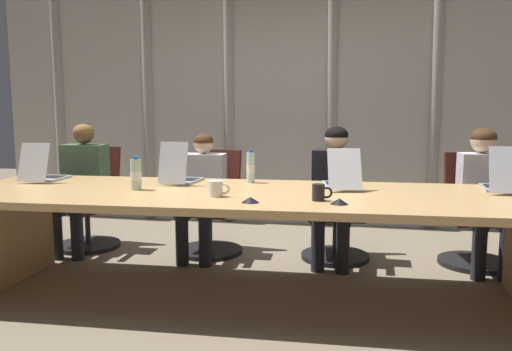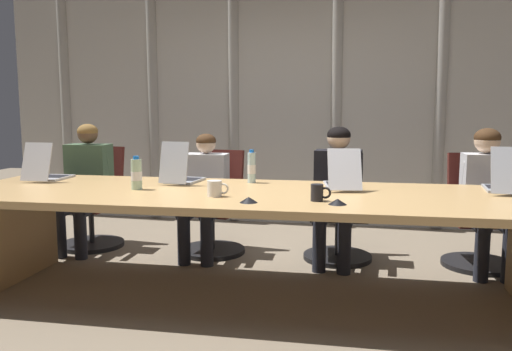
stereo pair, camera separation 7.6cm
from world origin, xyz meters
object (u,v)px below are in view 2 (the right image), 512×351
(laptop_left_mid, at_px, (182,175))
(person_left_mid, at_px, (204,188))
(office_chair_left_end, at_px, (94,209))
(water_bottle_primary, at_px, (252,168))
(water_bottle_secondary, at_px, (137,174))
(coffee_mug_near, at_px, (318,193))
(office_chair_center, at_px, (338,220))
(office_chair_right_mid, at_px, (478,224))
(person_right_mid, at_px, (488,190))
(laptop_left_end, at_px, (48,173))
(coffee_mug_far, at_px, (215,189))
(office_chair_left_mid, at_px, (214,214))
(person_left_end, at_px, (85,180))
(person_center, at_px, (337,186))
(laptop_center, at_px, (342,180))
(laptop_right_mid, at_px, (504,183))
(conference_mic_left_side, at_px, (338,202))
(conference_mic_middle, at_px, (249,200))

(laptop_left_mid, height_order, person_left_mid, person_left_mid)
(office_chair_left_end, relative_size, water_bottle_primary, 3.72)
(water_bottle_secondary, relative_size, coffee_mug_near, 1.87)
(laptop_left_mid, bearing_deg, office_chair_center, -51.16)
(office_chair_right_mid, distance_m, water_bottle_secondary, 2.85)
(laptop_left_mid, relative_size, person_right_mid, 0.37)
(office_chair_left_end, bearing_deg, laptop_left_end, 11.34)
(coffee_mug_far, bearing_deg, office_chair_right_mid, 34.31)
(office_chair_left_end, xyz_separation_m, office_chair_left_mid, (1.20, -0.00, -0.01))
(water_bottle_secondary, distance_m, coffee_mug_near, 1.31)
(office_chair_right_mid, bearing_deg, laptop_left_end, -82.70)
(person_left_end, bearing_deg, person_center, 90.42)
(office_chair_left_end, xyz_separation_m, water_bottle_secondary, (0.94, -1.14, 0.51))
(laptop_center, height_order, office_chair_left_mid, laptop_center)
(laptop_right_mid, xyz_separation_m, water_bottle_primary, (-1.79, 0.12, 0.06))
(office_chair_left_end, bearing_deg, conference_mic_left_side, 66.41)
(office_chair_left_mid, bearing_deg, conference_mic_left_side, 47.40)
(person_center, distance_m, water_bottle_primary, 0.84)
(person_center, bearing_deg, water_bottle_secondary, -49.59)
(office_chair_left_mid, xyz_separation_m, person_center, (1.12, -0.15, 0.32))
(office_chair_center, bearing_deg, conference_mic_middle, -21.65)
(person_left_mid, xyz_separation_m, coffee_mug_near, (1.08, -1.20, 0.19))
(person_center, distance_m, person_right_mid, 1.20)
(person_right_mid, distance_m, coffee_mug_far, 2.28)
(person_right_mid, distance_m, conference_mic_left_side, 1.75)
(person_right_mid, distance_m, coffee_mug_near, 1.77)
(laptop_left_mid, distance_m, office_chair_left_end, 1.46)
(laptop_left_mid, bearing_deg, laptop_left_end, 97.74)
(conference_mic_left_side, bearing_deg, person_left_end, 150.90)
(coffee_mug_near, distance_m, conference_mic_middle, 0.43)
(office_chair_center, relative_size, conference_mic_left_side, 8.40)
(person_right_mid, relative_size, conference_mic_middle, 10.58)
(office_chair_left_mid, relative_size, person_left_end, 0.79)
(person_center, bearing_deg, conference_mic_middle, -15.61)
(office_chair_center, bearing_deg, laptop_center, -0.21)
(laptop_left_mid, relative_size, office_chair_center, 0.46)
(person_left_end, distance_m, person_right_mid, 3.52)
(person_left_end, bearing_deg, person_right_mid, 90.35)
(laptop_left_mid, bearing_deg, coffee_mug_near, -113.26)
(laptop_left_mid, distance_m, laptop_right_mid, 2.31)
(office_chair_center, relative_size, person_center, 0.79)
(laptop_left_end, bearing_deg, office_chair_left_mid, -55.78)
(office_chair_left_mid, xyz_separation_m, person_right_mid, (2.32, -0.16, 0.32))
(laptop_left_end, height_order, office_chair_center, laptop_left_end)
(office_chair_left_end, relative_size, conference_mic_left_side, 8.67)
(water_bottle_primary, relative_size, conference_mic_middle, 2.33)
(laptop_center, bearing_deg, laptop_left_end, 82.62)
(office_chair_right_mid, bearing_deg, person_left_end, -93.32)
(person_left_mid, height_order, coffee_mug_far, person_left_mid)
(office_chair_left_end, relative_size, office_chair_left_mid, 1.02)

